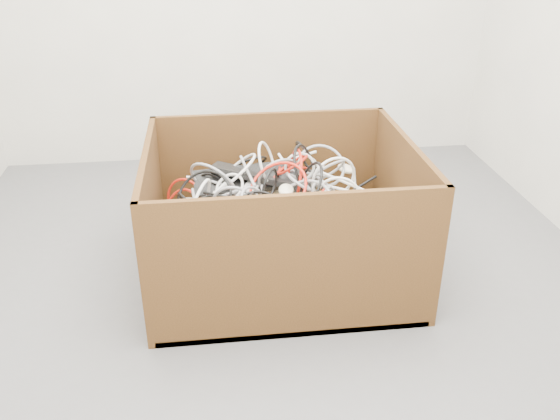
{
  "coord_description": "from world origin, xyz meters",
  "views": [
    {
      "loc": [
        -0.22,
        -2.12,
        1.45
      ],
      "look_at": [
        0.05,
        0.11,
        0.3
      ],
      "focal_mm": 38.02,
      "sensor_mm": 36.0,
      "label": 1
    }
  ],
  "objects": [
    {
      "name": "power_strip_left",
      "position": [
        -0.12,
        0.07,
        0.35
      ],
      "size": [
        0.2,
        0.29,
        0.12
      ],
      "primitive_type": "cube",
      "rotation": [
        0.14,
        -0.26,
        1.04
      ],
      "color": "silver",
      "rests_on": "keyboard_pile"
    },
    {
      "name": "mice_scatter",
      "position": [
        -0.0,
        0.11,
        0.37
      ],
      "size": [
        0.84,
        0.72,
        0.17
      ],
      "color": "beige",
      "rests_on": "keyboard_pile"
    },
    {
      "name": "cable_tangle",
      "position": [
        -0.02,
        0.07,
        0.41
      ],
      "size": [
        0.99,
        0.82,
        0.43
      ],
      "color": "gray",
      "rests_on": "keyboard_pile"
    },
    {
      "name": "vga_plug",
      "position": [
        0.33,
        -0.04,
        0.35
      ],
      "size": [
        0.06,
        0.06,
        0.03
      ],
      "primitive_type": "cube",
      "rotation": [
        0.09,
        0.14,
        -0.52
      ],
      "color": "#0C2EB5",
      "rests_on": "keyboard_pile"
    },
    {
      "name": "power_strip_right",
      "position": [
        -0.25,
        -0.11,
        0.32
      ],
      "size": [
        0.28,
        0.07,
        0.09
      ],
      "primitive_type": "cube",
      "rotation": [
        -0.1,
        0.17,
        -0.04
      ],
      "color": "silver",
      "rests_on": "keyboard_pile"
    },
    {
      "name": "cardboard_box",
      "position": [
        0.04,
        0.09,
        0.16
      ],
      "size": [
        1.09,
        0.91,
        0.6
      ],
      "color": "#37220D",
      "rests_on": "ground"
    },
    {
      "name": "ground",
      "position": [
        0.0,
        0.0,
        0.0
      ],
      "size": [
        3.0,
        3.0,
        0.0
      ],
      "primitive_type": "plane",
      "color": "#565658",
      "rests_on": "ground"
    },
    {
      "name": "keyboard_pile",
      "position": [
        0.06,
        0.11,
        0.27
      ],
      "size": [
        1.07,
        0.74,
        0.36
      ],
      "color": "tan",
      "rests_on": "cardboard_box"
    }
  ]
}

